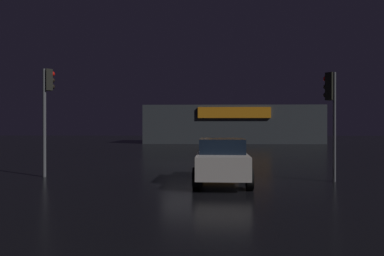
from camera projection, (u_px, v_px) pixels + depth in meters
ground_plane at (185, 164)px, 18.46m from camera, size 120.00×120.00×0.00m
store_building at (231, 125)px, 44.09m from camera, size 21.75×8.67×4.65m
traffic_signal_main at (47, 99)px, 13.73m from camera, size 0.43×0.42×4.37m
traffic_signal_opposite at (331, 98)px, 12.52m from camera, size 0.42×0.42×4.03m
car_near at (222, 160)px, 12.18m from camera, size 2.06×4.32×1.60m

